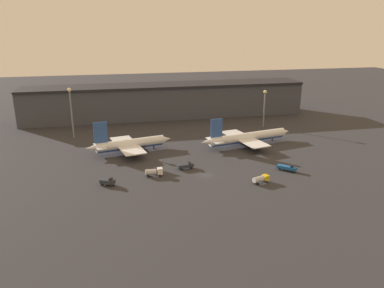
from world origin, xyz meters
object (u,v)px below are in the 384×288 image
Objects in this scene: service_vehicle_3 at (287,168)px; service_vehicle_0 at (186,166)px; service_vehicle_2 at (261,179)px; service_vehicle_1 at (108,182)px; service_vehicle_4 at (154,172)px; airplane_1 at (247,137)px; airplane_0 at (130,144)px.

service_vehicle_0 is at bearing -151.91° from service_vehicle_3.
service_vehicle_1 is at bearing 150.94° from service_vehicle_2.
service_vehicle_2 is 1.03× the size of service_vehicle_4.
service_vehicle_1 is at bearing -162.88° from service_vehicle_4.
airplane_1 is at bearing 32.41° from service_vehicle_4.
service_vehicle_4 is (-34.85, 14.04, 0.11)m from service_vehicle_2.
airplane_0 is at bearing 166.28° from airplane_1.
airplane_1 reaches higher than service_vehicle_0.
airplane_0 is 6.88× the size of service_vehicle_1.
service_vehicle_3 is (65.11, -0.85, -0.13)m from service_vehicle_1.
service_vehicle_2 is 16.41m from service_vehicle_3.
service_vehicle_4 is at bearing -169.41° from service_vehicle_0.
service_vehicle_0 is at bearing 121.70° from service_vehicle_2.
service_vehicle_1 is at bearing -164.80° from airplane_1.
service_vehicle_4 is at bearing -88.88° from airplane_0.
service_vehicle_1 is (-9.41, -33.34, -2.21)m from airplane_0.
service_vehicle_3 is (3.58, -32.90, -2.30)m from airplane_1.
airplane_1 reaches higher than service_vehicle_1.
airplane_0 is 65.40m from service_vehicle_3.
airplane_1 is 42.79m from service_vehicle_2.
service_vehicle_4 is (16.26, 4.63, 0.30)m from service_vehicle_1.
service_vehicle_3 is at bearing -5.20° from service_vehicle_4.
airplane_1 is 7.20× the size of service_vehicle_2.
service_vehicle_1 is at bearing -137.22° from service_vehicle_3.
service_vehicle_4 reaches higher than service_vehicle_1.
service_vehicle_3 is (36.44, -10.06, -0.03)m from service_vehicle_0.
airplane_1 is 6.90× the size of service_vehicle_3.
service_vehicle_0 is (19.27, -24.13, -2.31)m from airplane_0.
service_vehicle_3 is at bearing -25.06° from service_vehicle_0.
service_vehicle_2 is at bearing -20.73° from service_vehicle_4.
service_vehicle_0 is 0.97× the size of service_vehicle_3.
service_vehicle_1 is at bearing -118.06° from airplane_0.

